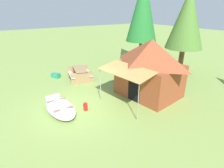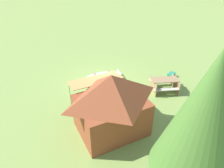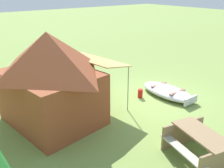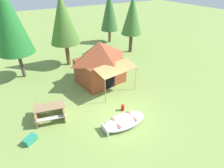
{
  "view_description": "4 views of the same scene",
  "coord_description": "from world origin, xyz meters",
  "px_view_note": "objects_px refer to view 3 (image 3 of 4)",
  "views": [
    {
      "loc": [
        7.34,
        -2.84,
        4.52
      ],
      "look_at": [
        -0.03,
        2.04,
        0.83
      ],
      "focal_mm": 29.27,
      "sensor_mm": 36.0,
      "label": 1
    },
    {
      "loc": [
        3.07,
        11.19,
        7.43
      ],
      "look_at": [
        -0.15,
        1.53,
        0.99
      ],
      "focal_mm": 33.55,
      "sensor_mm": 36.0,
      "label": 2
    },
    {
      "loc": [
        -6.51,
        7.03,
        4.39
      ],
      "look_at": [
        0.61,
        1.56,
        0.82
      ],
      "focal_mm": 39.99,
      "sensor_mm": 36.0,
      "label": 3
    },
    {
      "loc": [
        -4.41,
        -6.63,
        6.95
      ],
      "look_at": [
        0.47,
        1.85,
        0.96
      ],
      "focal_mm": 28.84,
      "sensor_mm": 36.0,
      "label": 4
    }
  ],
  "objects_px": {
    "beached_rowboat": "(168,91)",
    "fuel_can": "(140,93)",
    "canvas_cabin_tent": "(50,78)",
    "picnic_table": "(201,143)"
  },
  "relations": [
    {
      "from": "canvas_cabin_tent",
      "to": "picnic_table",
      "type": "bearing_deg",
      "value": -152.3
    },
    {
      "from": "beached_rowboat",
      "to": "picnic_table",
      "type": "distance_m",
      "value": 4.11
    },
    {
      "from": "beached_rowboat",
      "to": "fuel_can",
      "type": "distance_m",
      "value": 1.19
    },
    {
      "from": "picnic_table",
      "to": "canvas_cabin_tent",
      "type": "bearing_deg",
      "value": 27.7
    },
    {
      "from": "beached_rowboat",
      "to": "canvas_cabin_tent",
      "type": "relative_size",
      "value": 0.61
    },
    {
      "from": "beached_rowboat",
      "to": "picnic_table",
      "type": "xyz_separation_m",
      "value": [
        -3.25,
        2.5,
        0.28
      ]
    },
    {
      "from": "canvas_cabin_tent",
      "to": "fuel_can",
      "type": "distance_m",
      "value": 3.98
    },
    {
      "from": "beached_rowboat",
      "to": "picnic_table",
      "type": "bearing_deg",
      "value": 142.42
    },
    {
      "from": "picnic_table",
      "to": "fuel_can",
      "type": "height_order",
      "value": "picnic_table"
    },
    {
      "from": "beached_rowboat",
      "to": "canvas_cabin_tent",
      "type": "xyz_separation_m",
      "value": [
        0.99,
        4.72,
        1.39
      ]
    }
  ]
}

